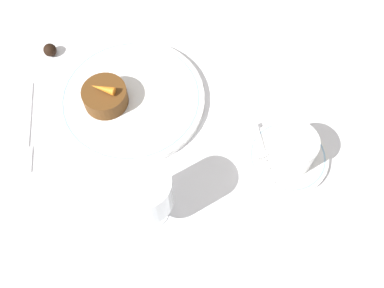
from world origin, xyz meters
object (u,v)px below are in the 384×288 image
object	(u,v)px
dinner_plate	(133,98)
wine_glass	(151,192)
dessert_cake	(107,96)
coffee_cup	(294,148)
fork	(29,135)

from	to	relation	value
dinner_plate	wine_glass	distance (m)	0.24
dinner_plate	dessert_cake	world-z (taller)	dessert_cake
coffee_cup	wine_glass	xyz separation A→B (m)	(0.25, 0.03, 0.05)
fork	wine_glass	bearing A→B (deg)	132.98
dinner_plate	dessert_cake	xyz separation A→B (m)	(0.05, -0.00, 0.02)
dessert_cake	wine_glass	bearing A→B (deg)	98.48
coffee_cup	fork	size ratio (longest dim) A/B	0.56
dinner_plate	fork	bearing A→B (deg)	6.47
coffee_cup	dessert_cake	bearing A→B (deg)	-34.75
fork	dessert_cake	size ratio (longest dim) A/B	2.31
coffee_cup	dessert_cake	size ratio (longest dim) A/B	1.30
wine_glass	coffee_cup	bearing A→B (deg)	-173.52
dinner_plate	dessert_cake	bearing A→B (deg)	-2.97
coffee_cup	dinner_plate	bearing A→B (deg)	-39.20
wine_glass	dessert_cake	xyz separation A→B (m)	(0.03, -0.22, -0.06)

